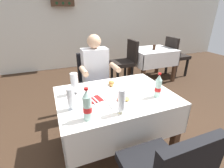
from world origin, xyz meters
TOP-DOWN VIEW (x-y plane):
  - ground_plane at (0.00, 0.00)m, footprint 11.00×11.00m
  - back_wall at (0.00, 3.51)m, footprint 11.00×0.12m
  - main_dining_table at (-0.05, 0.05)m, footprint 1.20×0.88m
  - chair_far_diner_seat at (-0.05, 0.88)m, footprint 0.44×0.50m
  - seated_diner_far at (-0.04, 0.77)m, footprint 0.50×0.46m
  - plate_near_camera at (-0.05, -0.10)m, footprint 0.25×0.25m
  - plate_far_diner at (-0.01, 0.25)m, footprint 0.24×0.24m
  - beer_glass_left at (-0.13, -0.29)m, footprint 0.07×0.07m
  - beer_glass_middle at (-0.43, 0.22)m, footprint 0.08×0.08m
  - beer_glass_right at (-0.51, -0.07)m, footprint 0.07×0.07m
  - cola_bottle_primary at (-0.42, -0.26)m, footprint 0.07×0.07m
  - cola_bottle_secondary at (0.33, -0.15)m, footprint 0.07×0.07m
  - napkin_cutlery_set at (-0.30, 0.02)m, footprint 0.19×0.20m
  - background_dining_table at (1.62, 1.79)m, footprint 0.95×0.76m
  - background_chair_left at (0.93, 1.79)m, footprint 0.50×0.44m
  - background_chair_right at (2.30, 1.79)m, footprint 0.50×0.44m
  - background_table_tumbler at (1.59, 1.71)m, footprint 0.06×0.06m

SIDE VIEW (x-z plane):
  - ground_plane at x=0.00m, z-range 0.00..0.00m
  - background_dining_table at x=1.62m, z-range 0.18..0.92m
  - chair_far_diner_seat at x=-0.05m, z-range 0.07..1.04m
  - background_chair_left at x=0.93m, z-range 0.07..1.04m
  - background_chair_right at x=2.30m, z-range 0.07..1.04m
  - main_dining_table at x=-0.05m, z-range 0.20..0.94m
  - seated_diner_far at x=-0.04m, z-range 0.08..1.34m
  - napkin_cutlery_set at x=-0.30m, z-range 0.74..0.75m
  - plate_near_camera at x=-0.05m, z-range 0.73..0.78m
  - plate_far_diner at x=-0.01m, z-range 0.73..0.79m
  - background_table_tumbler at x=1.59m, z-range 0.74..0.85m
  - beer_glass_right at x=-0.51m, z-range 0.75..0.95m
  - cola_bottle_secondary at x=0.33m, z-range 0.72..0.98m
  - beer_glass_left at x=-0.13m, z-range 0.74..0.97m
  - beer_glass_middle at x=-0.43m, z-range 0.75..0.98m
  - cola_bottle_primary at x=-0.42m, z-range 0.72..1.01m
  - back_wall at x=0.00m, z-range 0.00..2.81m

